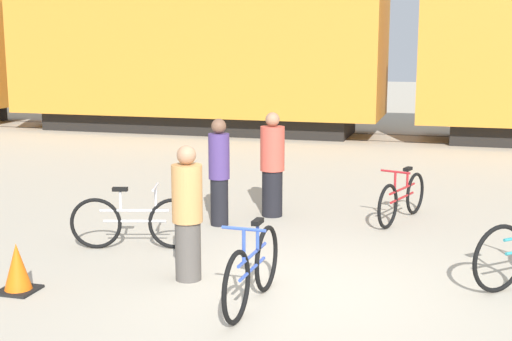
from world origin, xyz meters
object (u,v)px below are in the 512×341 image
object	(u,v)px
person_in_red	(272,165)
person_in_tan	(187,214)
bicycle_silver	(135,222)
bicycle_maroon	(402,198)
traffic_cone	(17,269)
freight_train	(402,38)
person_in_purple	(219,172)
bicycle_blue	(252,270)

from	to	relation	value
person_in_red	person_in_tan	bearing A→B (deg)	-56.54
bicycle_silver	person_in_red	size ratio (longest dim) A/B	1.02
bicycle_maroon	traffic_cone	world-z (taller)	bicycle_maroon
traffic_cone	freight_train	bearing A→B (deg)	77.47
bicycle_silver	person_in_purple	bearing A→B (deg)	64.95
bicycle_blue	person_in_purple	xyz separation A→B (m)	(-1.38, 3.02, 0.42)
bicycle_silver	traffic_cone	size ratio (longest dim) A/B	3.04
bicycle_silver	person_in_tan	xyz separation A→B (m)	(1.13, -0.97, 0.42)
person_in_red	traffic_cone	world-z (taller)	person_in_red
freight_train	person_in_purple	distance (m)	10.66
person_in_red	person_in_purple	world-z (taller)	person_in_red
person_in_red	person_in_purple	bearing A→B (deg)	-92.72
bicycle_maroon	traffic_cone	bearing A→B (deg)	-131.59
bicycle_blue	traffic_cone	distance (m)	2.62
bicycle_blue	person_in_tan	distance (m)	1.18
freight_train	person_in_purple	size ratio (longest dim) A/B	29.42
bicycle_blue	traffic_cone	xyz separation A→B (m)	(-2.60, -0.30, -0.13)
bicycle_maroon	person_in_tan	world-z (taller)	person_in_tan
bicycle_silver	person_in_purple	size ratio (longest dim) A/B	1.05
person_in_purple	traffic_cone	bearing A→B (deg)	-150.30
bicycle_maroon	bicycle_silver	size ratio (longest dim) A/B	0.99
freight_train	person_in_red	bearing A→B (deg)	-97.10
bicycle_maroon	person_in_tan	xyz separation A→B (m)	(-2.16, -3.42, 0.43)
bicycle_maroon	person_in_purple	size ratio (longest dim) A/B	1.04
bicycle_blue	person_in_purple	bearing A→B (deg)	114.62
traffic_cone	bicycle_maroon	bearing A→B (deg)	48.41
freight_train	person_in_purple	bearing A→B (deg)	-99.95
bicycle_blue	bicycle_maroon	bearing A→B (deg)	73.08
freight_train	person_in_red	distance (m)	9.83
bicycle_blue	person_in_purple	world-z (taller)	person_in_purple
freight_train	bicycle_maroon	bearing A→B (deg)	-85.14
bicycle_maroon	bicycle_blue	xyz separation A→B (m)	(-1.22, -4.01, 0.03)
bicycle_maroon	bicycle_silver	distance (m)	4.10
bicycle_silver	bicycle_blue	world-z (taller)	bicycle_blue
bicycle_maroon	bicycle_silver	xyz separation A→B (m)	(-3.29, -2.45, 0.01)
traffic_cone	bicycle_blue	bearing A→B (deg)	6.58
bicycle_silver	bicycle_blue	size ratio (longest dim) A/B	0.98
bicycle_maroon	person_in_red	xyz separation A→B (m)	(-1.98, -0.24, 0.45)
person_in_purple	bicycle_maroon	bearing A→B (deg)	-19.24
freight_train	bicycle_silver	distance (m)	12.28
bicycle_maroon	person_in_purple	xyz separation A→B (m)	(-2.60, -0.99, 0.45)
freight_train	person_in_tan	size ratio (longest dim) A/B	29.96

